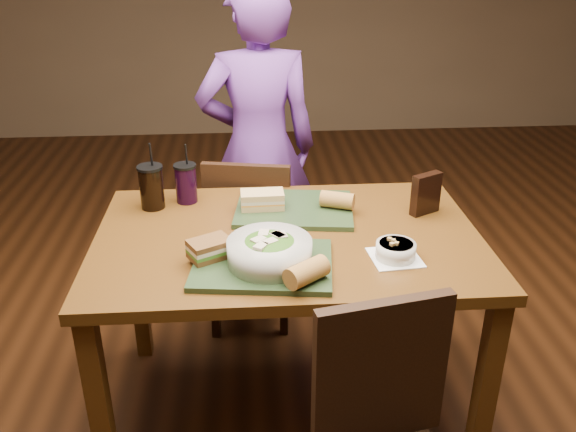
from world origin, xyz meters
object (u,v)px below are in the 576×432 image
Objects in this scene: salad_bowl at (270,250)px; sandwich_near at (210,249)px; baguette_far at (337,200)px; chip_bag at (426,194)px; dining_table at (288,258)px; tray_far at (294,209)px; baguette_near at (307,272)px; cup_berry at (186,183)px; cup_cola at (151,187)px; chair_far at (248,237)px; sandwich_far at (262,200)px; diner at (258,149)px; soup_bowl at (396,250)px; tray_near at (263,264)px.

sandwich_near is at bearing 165.62° from salad_bowl.
baguette_far is 0.32m from chip_bag.
tray_far reaches higher than dining_table.
chip_bag reaches higher than sandwich_near.
dining_table is 8.61× the size of chip_bag.
cup_berry reaches higher than baguette_near.
cup_cola reaches higher than tray_far.
chair_far reaches higher than baguette_far.
sandwich_far is 0.53m from baguette_near.
sandwich_far is at bearing 179.36° from tray_far.
baguette_far is at bearing 106.90° from diner.
baguette_near reaches higher than sandwich_near.
chair_far is 6.39× the size of baguette_near.
diner is 6.03× the size of cup_cola.
cup_berry is at bearing 157.71° from sandwich_far.
sandwich_near is 0.56m from baguette_far.
chip_bag reaches higher than baguette_near.
baguette_far is at bearing 110.73° from soup_bowl.
diner is at bearing 111.36° from baguette_far.
tray_near is 2.78× the size of chip_bag.
cup_berry is at bearing 20.29° from cup_cola.
cup_cola is at bearing 130.78° from baguette_near.
chip_bag is (0.60, 0.35, 0.07)m from tray_near.
cup_berry is (-0.28, -0.55, 0.06)m from diner.
sandwich_far reaches higher than baguette_far.
sandwich_far is (-0.01, 0.40, -0.01)m from salad_bowl.
tray_near is 2.78× the size of sandwich_near.
cup_cola is (-0.51, 0.59, 0.03)m from baguette_near.
chair_far is 0.82m from tray_near.
cup_berry reaches higher than chair_far.
diner is 0.66m from sandwich_far.
chair_far is 3.30× the size of cup_cola.
cup_berry is (0.12, 0.04, -0.01)m from cup_cola.
cup_berry is at bearing 166.17° from baguette_far.
dining_table is 0.85× the size of diner.
sandwich_far is 1.31× the size of baguette_far.
sandwich_near and baguette_far have the same top height.
sandwich_far is 1.04× the size of chip_bag.
baguette_near is (-0.01, -0.52, 0.04)m from tray_far.
salad_bowl is 1.12× the size of cup_berry.
baguette_near is at bearing -45.71° from tray_near.
dining_table is 5.65× the size of cup_berry.
sandwich_near is at bearing -61.77° from cup_cola.
cup_cola is at bearing 130.99° from salad_bowl.
sandwich_near reaches higher than soup_bowl.
chip_bag is at bearing -10.75° from cup_berry.
chair_far is 0.55× the size of diner.
sandwich_near is (-0.12, -0.72, 0.33)m from chair_far.
cup_cola is 0.13m from cup_berry.
sandwich_far is at bearing 91.20° from salad_bowl.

